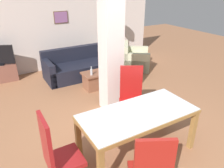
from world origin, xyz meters
TOP-DOWN VIEW (x-y plane):
  - ground_plane at (0.00, 0.00)m, footprint 18.00×18.00m
  - back_wall at (0.00, 4.55)m, footprint 7.20×0.09m
  - divider_pillar at (0.36, 1.46)m, footprint 0.39×0.39m
  - dining_table at (0.00, 0.00)m, footprint 1.82×0.86m
  - dining_chair_far_right at (0.46, 0.83)m, footprint 0.62×0.62m
  - dining_chair_head_left at (-1.30, 0.00)m, footprint 0.46×0.46m
  - sofa at (0.43, 3.50)m, footprint 1.97×0.93m
  - armchair at (2.24, 3.22)m, footprint 1.23×1.26m
  - coffee_table at (0.51, 2.53)m, footprint 0.68×0.50m
  - bottle at (0.35, 2.44)m, footprint 0.06×0.06m
  - floor_lamp at (2.15, 3.98)m, footprint 0.31×0.31m

SIDE VIEW (x-z plane):
  - ground_plane at x=0.00m, z-range 0.00..0.00m
  - coffee_table at x=0.51m, z-range 0.01..0.44m
  - sofa at x=0.43m, z-range -0.13..0.69m
  - armchair at x=2.24m, z-range -0.12..0.69m
  - bottle at x=0.35m, z-range 0.41..0.63m
  - dining_chair_far_right at x=0.46m, z-range 0.01..1.14m
  - dining_chair_head_left at x=-1.30m, z-range 0.01..1.14m
  - dining_table at x=0.00m, z-range 0.23..1.01m
  - divider_pillar at x=0.36m, z-range 0.00..2.70m
  - back_wall at x=0.00m, z-range 0.00..2.70m
  - floor_lamp at x=2.15m, z-range 0.57..2.27m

